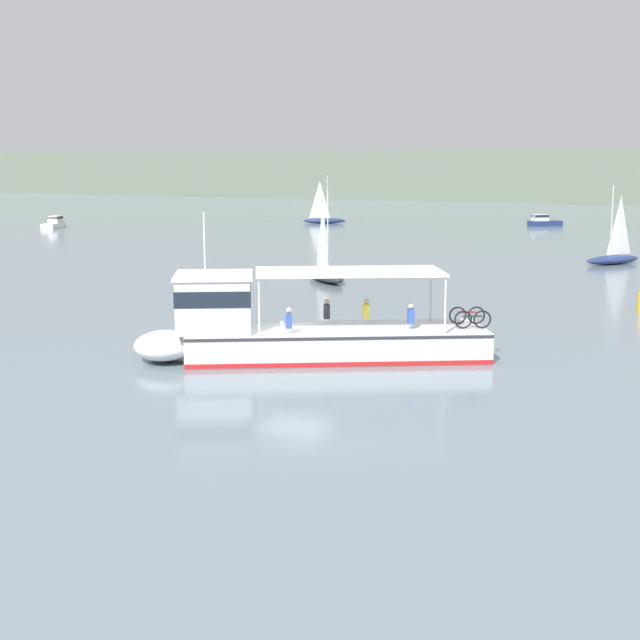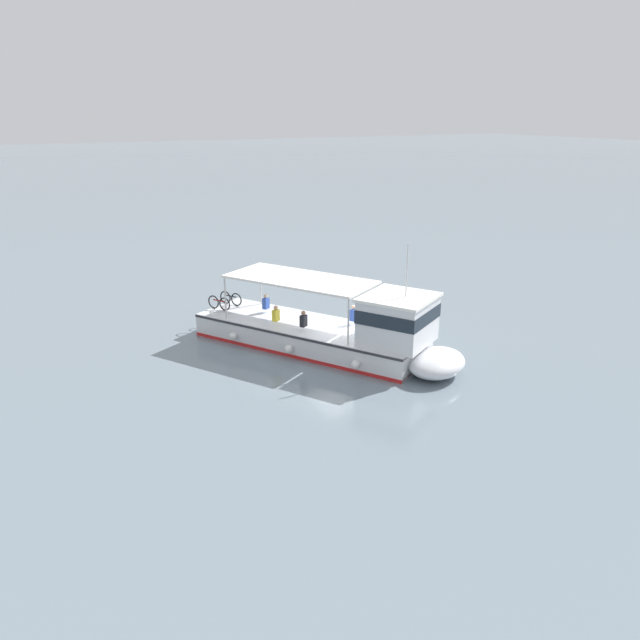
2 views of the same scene
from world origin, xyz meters
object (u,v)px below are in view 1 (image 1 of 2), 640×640
(motorboat_far_right, at_px, (54,223))
(sailboat_near_starboard, at_px, (324,219))
(sailboat_horizon_west, at_px, (613,256))
(sailboat_off_bow, at_px, (326,272))
(ferry_main, at_px, (292,331))
(motorboat_near_port, at_px, (543,221))

(motorboat_far_right, bearing_deg, sailboat_near_starboard, 39.75)
(sailboat_horizon_west, bearing_deg, sailboat_off_bow, -129.92)
(sailboat_off_bow, bearing_deg, ferry_main, -68.23)
(sailboat_off_bow, relative_size, motorboat_near_port, 1.50)
(sailboat_near_starboard, xyz_separation_m, sailboat_off_bow, (21.36, -45.31, 0.00))
(motorboat_far_right, height_order, sailboat_off_bow, sailboat_off_bow)
(ferry_main, relative_size, motorboat_far_right, 3.29)
(ferry_main, distance_m, sailboat_horizon_west, 37.32)
(ferry_main, relative_size, sailboat_horizon_west, 2.33)
(motorboat_far_right, distance_m, sailboat_off_bow, 51.29)
(sailboat_off_bow, height_order, sailboat_horizon_west, same)
(ferry_main, distance_m, sailboat_off_bow, 21.56)
(ferry_main, height_order, sailboat_horizon_west, sailboat_horizon_west)
(motorboat_far_right, xyz_separation_m, motorboat_near_port, (45.65, 25.23, 0.00))
(motorboat_far_right, bearing_deg, ferry_main, -41.95)
(ferry_main, distance_m, sailboat_near_starboard, 71.62)
(sailboat_near_starboard, distance_m, motorboat_far_right, 29.27)
(ferry_main, distance_m, motorboat_far_right, 69.73)
(motorboat_far_right, bearing_deg, sailboat_horizon_west, -9.59)
(sailboat_near_starboard, height_order, motorboat_near_port, sailboat_near_starboard)
(ferry_main, distance_m, motorboat_near_port, 72.11)
(ferry_main, bearing_deg, sailboat_near_starboard, 114.20)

